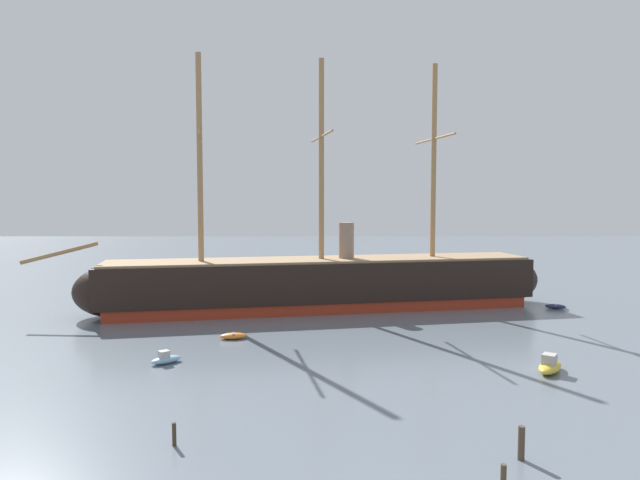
{
  "coord_description": "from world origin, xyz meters",
  "views": [
    {
      "loc": [
        -4.1,
        -25.01,
        15.0
      ],
      "look_at": [
        -3.96,
        38.51,
        10.35
      ],
      "focal_mm": 31.93,
      "sensor_mm": 36.0,
      "label": 1
    }
  ],
  "objects_px": {
    "mooring_piling_nearest": "(173,434)",
    "mooring_piling_right_pair": "(502,477)",
    "motorboat_mid_right": "(548,366)",
    "motorboat_mid_left": "(164,359)",
    "dinghy_far_left": "(162,302)",
    "dinghy_far_right": "(554,306)",
    "tall_ship": "(320,283)",
    "dinghy_alongside_bow": "(232,336)",
    "mooring_piling_left_pair": "(520,443)"
  },
  "relations": [
    {
      "from": "dinghy_far_left",
      "to": "mooring_piling_right_pair",
      "type": "height_order",
      "value": "mooring_piling_right_pair"
    },
    {
      "from": "dinghy_far_right",
      "to": "mooring_piling_left_pair",
      "type": "bearing_deg",
      "value": -114.61
    },
    {
      "from": "tall_ship",
      "to": "mooring_piling_nearest",
      "type": "bearing_deg",
      "value": -101.94
    },
    {
      "from": "dinghy_alongside_bow",
      "to": "mooring_piling_left_pair",
      "type": "xyz_separation_m",
      "value": [
        20.81,
        -28.11,
        0.65
      ]
    },
    {
      "from": "motorboat_mid_left",
      "to": "dinghy_alongside_bow",
      "type": "bearing_deg",
      "value": 61.93
    },
    {
      "from": "motorboat_mid_right",
      "to": "mooring_piling_right_pair",
      "type": "bearing_deg",
      "value": -117.66
    },
    {
      "from": "motorboat_mid_left",
      "to": "mooring_piling_nearest",
      "type": "bearing_deg",
      "value": -73.24
    },
    {
      "from": "dinghy_alongside_bow",
      "to": "mooring_piling_right_pair",
      "type": "xyz_separation_m",
      "value": [
        18.69,
        -31.53,
        0.34
      ]
    },
    {
      "from": "motorboat_mid_left",
      "to": "dinghy_far_right",
      "type": "relative_size",
      "value": 1.02
    },
    {
      "from": "mooring_piling_left_pair",
      "to": "motorboat_mid_right",
      "type": "bearing_deg",
      "value": 63.26
    },
    {
      "from": "dinghy_far_left",
      "to": "mooring_piling_left_pair",
      "type": "height_order",
      "value": "mooring_piling_left_pair"
    },
    {
      "from": "dinghy_far_left",
      "to": "mooring_piling_left_pair",
      "type": "bearing_deg",
      "value": -55.19
    },
    {
      "from": "tall_ship",
      "to": "mooring_piling_right_pair",
      "type": "height_order",
      "value": "tall_ship"
    },
    {
      "from": "motorboat_mid_left",
      "to": "dinghy_far_right",
      "type": "height_order",
      "value": "motorboat_mid_left"
    },
    {
      "from": "dinghy_far_right",
      "to": "mooring_piling_left_pair",
      "type": "distance_m",
      "value": 49.33
    },
    {
      "from": "motorboat_mid_right",
      "to": "dinghy_alongside_bow",
      "type": "height_order",
      "value": "motorboat_mid_right"
    },
    {
      "from": "dinghy_alongside_bow",
      "to": "mooring_piling_nearest",
      "type": "height_order",
      "value": "mooring_piling_nearest"
    },
    {
      "from": "motorboat_mid_right",
      "to": "dinghy_far_left",
      "type": "height_order",
      "value": "motorboat_mid_right"
    },
    {
      "from": "dinghy_alongside_bow",
      "to": "tall_ship",
      "type": "bearing_deg",
      "value": 60.25
    },
    {
      "from": "mooring_piling_nearest",
      "to": "motorboat_mid_left",
      "type": "bearing_deg",
      "value": 106.76
    },
    {
      "from": "tall_ship",
      "to": "dinghy_far_left",
      "type": "distance_m",
      "value": 23.29
    },
    {
      "from": "dinghy_alongside_bow",
      "to": "dinghy_far_right",
      "type": "bearing_deg",
      "value": 22.03
    },
    {
      "from": "dinghy_far_right",
      "to": "motorboat_mid_right",
      "type": "bearing_deg",
      "value": -113.34
    },
    {
      "from": "motorboat_mid_right",
      "to": "mooring_piling_right_pair",
      "type": "height_order",
      "value": "motorboat_mid_right"
    },
    {
      "from": "motorboat_mid_left",
      "to": "dinghy_alongside_bow",
      "type": "height_order",
      "value": "motorboat_mid_left"
    },
    {
      "from": "motorboat_mid_left",
      "to": "mooring_piling_nearest",
      "type": "height_order",
      "value": "mooring_piling_nearest"
    },
    {
      "from": "tall_ship",
      "to": "dinghy_far_right",
      "type": "xyz_separation_m",
      "value": [
        31.92,
        0.23,
        -3.32
      ]
    },
    {
      "from": "motorboat_mid_right",
      "to": "mooring_piling_left_pair",
      "type": "bearing_deg",
      "value": -116.74
    },
    {
      "from": "mooring_piling_left_pair",
      "to": "motorboat_mid_left",
      "type": "bearing_deg",
      "value": 143.27
    },
    {
      "from": "tall_ship",
      "to": "mooring_piling_left_pair",
      "type": "xyz_separation_m",
      "value": [
        11.38,
        -44.61,
        -2.65
      ]
    },
    {
      "from": "motorboat_mid_left",
      "to": "motorboat_mid_right",
      "type": "relative_size",
      "value": 0.71
    },
    {
      "from": "tall_ship",
      "to": "motorboat_mid_left",
      "type": "bearing_deg",
      "value": -119.16
    },
    {
      "from": "tall_ship",
      "to": "mooring_piling_right_pair",
      "type": "distance_m",
      "value": 49.0
    },
    {
      "from": "tall_ship",
      "to": "motorboat_mid_right",
      "type": "distance_m",
      "value": 34.48
    },
    {
      "from": "motorboat_mid_left",
      "to": "dinghy_alongside_bow",
      "type": "distance_m",
      "value": 10.2
    },
    {
      "from": "tall_ship",
      "to": "dinghy_alongside_bow",
      "type": "relative_size",
      "value": 22.67
    },
    {
      "from": "tall_ship",
      "to": "motorboat_mid_left",
      "type": "xyz_separation_m",
      "value": [
        -14.23,
        -25.5,
        -3.21
      ]
    },
    {
      "from": "tall_ship",
      "to": "dinghy_far_right",
      "type": "distance_m",
      "value": 32.09
    },
    {
      "from": "motorboat_mid_right",
      "to": "dinghy_far_left",
      "type": "xyz_separation_m",
      "value": [
        -42.3,
        32.46,
        -0.37
      ]
    },
    {
      "from": "motorboat_mid_left",
      "to": "dinghy_alongside_bow",
      "type": "xyz_separation_m",
      "value": [
        4.8,
        9.0,
        -0.08
      ]
    },
    {
      "from": "motorboat_mid_left",
      "to": "dinghy_far_left",
      "type": "bearing_deg",
      "value": 105.74
    },
    {
      "from": "dinghy_alongside_bow",
      "to": "mooring_piling_right_pair",
      "type": "distance_m",
      "value": 36.65
    },
    {
      "from": "motorboat_mid_right",
      "to": "dinghy_far_right",
      "type": "relative_size",
      "value": 1.45
    },
    {
      "from": "dinghy_far_left",
      "to": "dinghy_far_right",
      "type": "xyz_separation_m",
      "value": [
        54.55,
        -4.07,
        0.1
      ]
    },
    {
      "from": "motorboat_mid_left",
      "to": "mooring_piling_right_pair",
      "type": "height_order",
      "value": "mooring_piling_right_pair"
    },
    {
      "from": "mooring_piling_nearest",
      "to": "mooring_piling_right_pair",
      "type": "relative_size",
      "value": 1.04
    },
    {
      "from": "motorboat_mid_left",
      "to": "mooring_piling_left_pair",
      "type": "height_order",
      "value": "mooring_piling_left_pair"
    },
    {
      "from": "dinghy_far_right",
      "to": "mooring_piling_right_pair",
      "type": "distance_m",
      "value": 53.32
    },
    {
      "from": "dinghy_alongside_bow",
      "to": "mooring_piling_nearest",
      "type": "distance_m",
      "value": 26.25
    },
    {
      "from": "dinghy_far_left",
      "to": "dinghy_far_right",
      "type": "bearing_deg",
      "value": -4.26
    }
  ]
}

